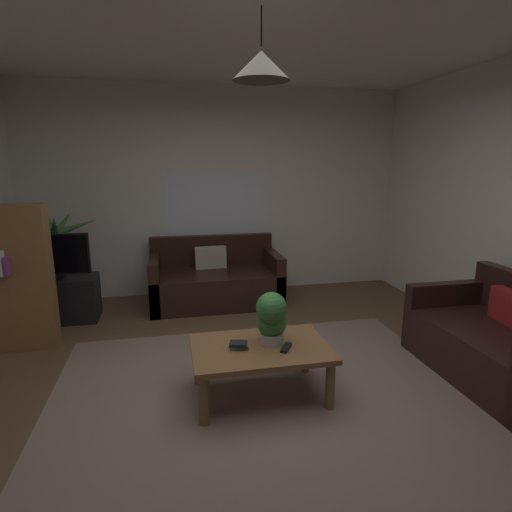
{
  "coord_description": "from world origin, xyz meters",
  "views": [
    {
      "loc": [
        -0.65,
        -2.8,
        1.78
      ],
      "look_at": [
        0.0,
        0.3,
        1.05
      ],
      "focal_mm": 29.06,
      "sensor_mm": 36.0,
      "label": 1
    }
  ],
  "objects_px": {
    "remote_on_table_0": "(286,348)",
    "potted_palm_corner": "(58,264)",
    "bookshelf_corner": "(11,278)",
    "potted_plant_on_table": "(272,317)",
    "tv_stand": "(56,300)",
    "couch_right_side": "(500,346)",
    "book_on_table_0": "(239,346)",
    "coffee_table": "(260,354)",
    "couch_under_window": "(215,282)",
    "book_on_table_1": "(238,344)",
    "pendant_lamp": "(261,66)",
    "tv": "(51,256)"
  },
  "relations": [
    {
      "from": "remote_on_table_0",
      "to": "bookshelf_corner",
      "type": "height_order",
      "value": "bookshelf_corner"
    },
    {
      "from": "book_on_table_1",
      "to": "couch_under_window",
      "type": "bearing_deg",
      "value": 88.07
    },
    {
      "from": "couch_right_side",
      "to": "tv",
      "type": "distance_m",
      "value": 4.5
    },
    {
      "from": "book_on_table_1",
      "to": "book_on_table_0",
      "type": "bearing_deg",
      "value": 40.42
    },
    {
      "from": "couch_right_side",
      "to": "remote_on_table_0",
      "type": "distance_m",
      "value": 1.85
    },
    {
      "from": "coffee_table",
      "to": "potted_plant_on_table",
      "type": "height_order",
      "value": "potted_plant_on_table"
    },
    {
      "from": "book_on_table_0",
      "to": "potted_palm_corner",
      "type": "distance_m",
      "value": 3.06
    },
    {
      "from": "coffee_table",
      "to": "pendant_lamp",
      "type": "bearing_deg",
      "value": 165.96
    },
    {
      "from": "potted_plant_on_table",
      "to": "couch_under_window",
      "type": "bearing_deg",
      "value": 94.94
    },
    {
      "from": "tv",
      "to": "bookshelf_corner",
      "type": "bearing_deg",
      "value": -105.34
    },
    {
      "from": "remote_on_table_0",
      "to": "potted_palm_corner",
      "type": "distance_m",
      "value": 3.34
    },
    {
      "from": "couch_right_side",
      "to": "potted_palm_corner",
      "type": "height_order",
      "value": "potted_palm_corner"
    },
    {
      "from": "couch_right_side",
      "to": "potted_plant_on_table",
      "type": "distance_m",
      "value": 1.96
    },
    {
      "from": "book_on_table_1",
      "to": "pendant_lamp",
      "type": "xyz_separation_m",
      "value": [
        0.17,
        0.0,
        1.94
      ]
    },
    {
      "from": "potted_palm_corner",
      "to": "pendant_lamp",
      "type": "height_order",
      "value": "pendant_lamp"
    },
    {
      "from": "couch_right_side",
      "to": "potted_palm_corner",
      "type": "distance_m",
      "value": 4.78
    },
    {
      "from": "tv",
      "to": "pendant_lamp",
      "type": "distance_m",
      "value": 3.2
    },
    {
      "from": "couch_right_side",
      "to": "pendant_lamp",
      "type": "relative_size",
      "value": 3.15
    },
    {
      "from": "book_on_table_1",
      "to": "remote_on_table_0",
      "type": "distance_m",
      "value": 0.36
    },
    {
      "from": "bookshelf_corner",
      "to": "book_on_table_1",
      "type": "bearing_deg",
      "value": -33.73
    },
    {
      "from": "couch_right_side",
      "to": "book_on_table_0",
      "type": "xyz_separation_m",
      "value": [
        -2.19,
        0.13,
        0.15
      ]
    },
    {
      "from": "remote_on_table_0",
      "to": "couch_under_window",
      "type": "bearing_deg",
      "value": 127.31
    },
    {
      "from": "couch_right_side",
      "to": "coffee_table",
      "type": "distance_m",
      "value": 2.03
    },
    {
      "from": "book_on_table_1",
      "to": "remote_on_table_0",
      "type": "xyz_separation_m",
      "value": [
        0.35,
        -0.08,
        -0.03
      ]
    },
    {
      "from": "book_on_table_1",
      "to": "tv_stand",
      "type": "bearing_deg",
      "value": 131.39
    },
    {
      "from": "couch_under_window",
      "to": "potted_palm_corner",
      "type": "xyz_separation_m",
      "value": [
        -1.9,
        0.21,
        0.28
      ]
    },
    {
      "from": "couch_right_side",
      "to": "book_on_table_0",
      "type": "relative_size",
      "value": 10.8
    },
    {
      "from": "book_on_table_0",
      "to": "tv_stand",
      "type": "relative_size",
      "value": 0.14
    },
    {
      "from": "couch_under_window",
      "to": "coffee_table",
      "type": "distance_m",
      "value": 2.25
    },
    {
      "from": "couch_under_window",
      "to": "bookshelf_corner",
      "type": "distance_m",
      "value": 2.27
    },
    {
      "from": "book_on_table_0",
      "to": "tv",
      "type": "height_order",
      "value": "tv"
    },
    {
      "from": "remote_on_table_0",
      "to": "potted_palm_corner",
      "type": "height_order",
      "value": "potted_palm_corner"
    },
    {
      "from": "couch_under_window",
      "to": "bookshelf_corner",
      "type": "xyz_separation_m",
      "value": [
        -2.02,
        -0.95,
        0.43
      ]
    },
    {
      "from": "couch_right_side",
      "to": "pendant_lamp",
      "type": "distance_m",
      "value": 2.93
    },
    {
      "from": "coffee_table",
      "to": "book_on_table_0",
      "type": "relative_size",
      "value": 8.0
    },
    {
      "from": "remote_on_table_0",
      "to": "book_on_table_1",
      "type": "bearing_deg",
      "value": -162.51
    },
    {
      "from": "potted_plant_on_table",
      "to": "bookshelf_corner",
      "type": "height_order",
      "value": "bookshelf_corner"
    },
    {
      "from": "potted_palm_corner",
      "to": "bookshelf_corner",
      "type": "relative_size",
      "value": 0.92
    },
    {
      "from": "potted_palm_corner",
      "to": "potted_plant_on_table",
      "type": "bearing_deg",
      "value": -49.17
    },
    {
      "from": "tv_stand",
      "to": "potted_palm_corner",
      "type": "relative_size",
      "value": 0.7
    },
    {
      "from": "tv_stand",
      "to": "pendant_lamp",
      "type": "distance_m",
      "value": 3.5
    },
    {
      "from": "tv_stand",
      "to": "pendant_lamp",
      "type": "xyz_separation_m",
      "value": [
        1.93,
        -1.99,
        2.14
      ]
    },
    {
      "from": "bookshelf_corner",
      "to": "potted_plant_on_table",
      "type": "bearing_deg",
      "value": -29.62
    },
    {
      "from": "book_on_table_0",
      "to": "bookshelf_corner",
      "type": "distance_m",
      "value": 2.36
    },
    {
      "from": "remote_on_table_0",
      "to": "tv_stand",
      "type": "xyz_separation_m",
      "value": [
        -2.11,
        2.08,
        -0.17
      ]
    },
    {
      "from": "couch_under_window",
      "to": "potted_palm_corner",
      "type": "height_order",
      "value": "potted_palm_corner"
    },
    {
      "from": "coffee_table",
      "to": "tv_stand",
      "type": "height_order",
      "value": "tv_stand"
    },
    {
      "from": "coffee_table",
      "to": "bookshelf_corner",
      "type": "bearing_deg",
      "value": 148.48
    },
    {
      "from": "pendant_lamp",
      "to": "remote_on_table_0",
      "type": "bearing_deg",
      "value": -24.92
    },
    {
      "from": "book_on_table_0",
      "to": "tv_stand",
      "type": "xyz_separation_m",
      "value": [
        -1.76,
        1.99,
        -0.17
      ]
    }
  ]
}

